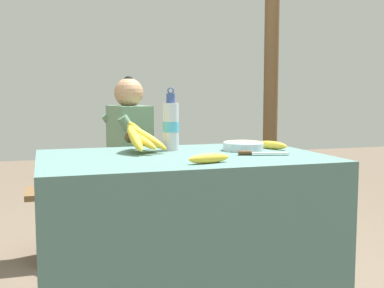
% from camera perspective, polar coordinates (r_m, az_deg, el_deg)
% --- Properties ---
extents(market_counter, '(1.17, 0.77, 0.79)m').
position_cam_1_polar(market_counter, '(2.10, -1.14, -12.09)').
color(market_counter, '#4C706B').
rests_on(market_counter, ground_plane).
extents(banana_bunch_ripe, '(0.19, 0.32, 0.15)m').
position_cam_1_polar(banana_bunch_ripe, '(2.11, -6.35, 0.80)').
color(banana_bunch_ripe, '#4C381E').
rests_on(banana_bunch_ripe, market_counter).
extents(serving_bowl, '(0.18, 0.18, 0.04)m').
position_cam_1_polar(serving_bowl, '(2.19, 6.08, -0.16)').
color(serving_bowl, silver).
rests_on(serving_bowl, market_counter).
extents(water_bottle, '(0.07, 0.07, 0.28)m').
position_cam_1_polar(water_bottle, '(2.17, -2.65, 2.23)').
color(water_bottle, silver).
rests_on(water_bottle, market_counter).
extents(loose_banana_front, '(0.18, 0.07, 0.04)m').
position_cam_1_polar(loose_banana_front, '(1.77, 2.03, -1.70)').
color(loose_banana_front, gold).
rests_on(loose_banana_front, market_counter).
extents(loose_banana_side, '(0.11, 0.18, 0.04)m').
position_cam_1_polar(loose_banana_side, '(2.26, 9.38, -0.11)').
color(loose_banana_side, gold).
rests_on(loose_banana_side, market_counter).
extents(knife, '(0.21, 0.08, 0.02)m').
position_cam_1_polar(knife, '(2.02, 7.62, -1.05)').
color(knife, '#BCBCC1').
rests_on(knife, market_counter).
extents(wooden_bench, '(1.39, 0.32, 0.45)m').
position_cam_1_polar(wooden_bench, '(3.19, -6.54, -6.24)').
color(wooden_bench, brown).
rests_on(wooden_bench, ground_plane).
extents(seated_vendor, '(0.44, 0.42, 1.16)m').
position_cam_1_polar(seated_vendor, '(3.09, -8.23, -1.07)').
color(seated_vendor, '#473828').
rests_on(seated_vendor, ground_plane).
extents(banana_bunch_green, '(0.16, 0.26, 0.14)m').
position_cam_1_polar(banana_bunch_green, '(3.26, 0.71, -3.36)').
color(banana_bunch_green, '#4C381E').
rests_on(banana_bunch_green, wooden_bench).
extents(support_post_far, '(0.11, 0.11, 2.32)m').
position_cam_1_polar(support_post_far, '(3.80, 9.35, 7.68)').
color(support_post_far, brown).
rests_on(support_post_far, ground_plane).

